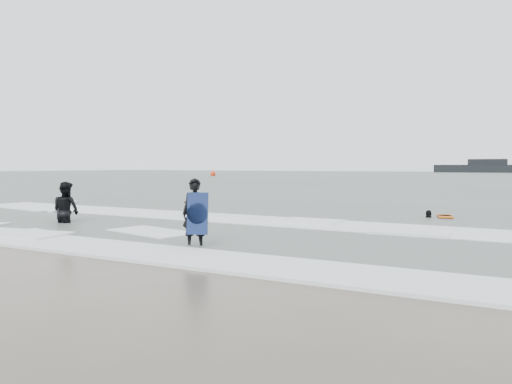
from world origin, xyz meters
The scene contains 10 objects.
ground centered at (0.00, 0.00, 0.00)m, with size 320.00×320.00×0.00m, color brown.
sea centered at (0.00, 80.00, 0.06)m, with size 320.00×320.00×0.00m, color #47544C.
surfer_centre centered at (0.88, 0.63, 0.00)m, with size 0.61×0.40×1.67m, color black.
surfer_wading centered at (-5.81, 2.38, 0.00)m, with size 0.95×0.74×1.96m, color black.
surfer_breaker centered at (-3.50, 6.22, 0.00)m, with size 1.05×0.60×1.63m, color black.
surfer_right_near centered at (4.37, 10.01, 0.00)m, with size 0.87×0.36×1.48m, color black.
surf_foam centered at (0.00, 3.70, 0.04)m, with size 30.03×9.06×0.09m.
bodyboards centered at (-0.08, 4.46, 0.50)m, with size 11.83×10.66×1.25m.
buoy centered at (-46.24, 68.62, 0.42)m, with size 1.00×1.00×1.65m.
vessel_horizon centered at (-6.13, 146.66, 1.43)m, with size 28.30×5.05×3.84m.
Camera 1 is at (7.97, -8.76, 1.93)m, focal length 35.00 mm.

